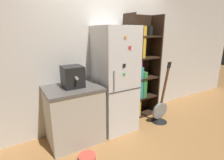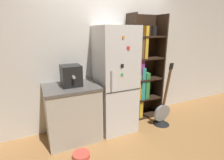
# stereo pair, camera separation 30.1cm
# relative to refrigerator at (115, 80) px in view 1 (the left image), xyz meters

# --- Properties ---
(ground_plane) EXTENTS (16.00, 16.00, 0.00)m
(ground_plane) POSITION_rel_refrigerator_xyz_m (0.00, -0.13, -0.90)
(ground_plane) COLOR #A87542
(wall_back) EXTENTS (8.00, 0.05, 2.60)m
(wall_back) POSITION_rel_refrigerator_xyz_m (0.00, 0.35, 0.40)
(wall_back) COLOR silver
(wall_back) RESTS_ON ground_plane
(refrigerator) EXTENTS (0.62, 0.67, 1.80)m
(refrigerator) POSITION_rel_refrigerator_xyz_m (0.00, 0.00, 0.00)
(refrigerator) COLOR silver
(refrigerator) RESTS_ON ground_plane
(bookshelf) EXTENTS (0.71, 0.35, 2.02)m
(bookshelf) POSITION_rel_refrigerator_xyz_m (0.63, 0.18, 0.03)
(bookshelf) COLOR black
(bookshelf) RESTS_ON ground_plane
(kitchen_counter) EXTENTS (0.83, 0.67, 0.90)m
(kitchen_counter) POSITION_rel_refrigerator_xyz_m (-0.77, -0.00, -0.45)
(kitchen_counter) COLOR #BCB7A8
(kitchen_counter) RESTS_ON ground_plane
(espresso_machine) EXTENTS (0.29, 0.35, 0.32)m
(espresso_machine) POSITION_rel_refrigerator_xyz_m (-0.75, 0.00, 0.16)
(espresso_machine) COLOR black
(espresso_machine) RESTS_ON kitchen_counter
(guitar) EXTENTS (0.34, 0.31, 1.20)m
(guitar) POSITION_rel_refrigerator_xyz_m (0.84, -0.30, -0.73)
(guitar) COLOR black
(guitar) RESTS_ON ground_plane
(pet_bowl) EXTENTS (0.24, 0.24, 0.07)m
(pet_bowl) POSITION_rel_refrigerator_xyz_m (-0.79, -0.55, -0.86)
(pet_bowl) COLOR #D84C3F
(pet_bowl) RESTS_ON ground_plane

